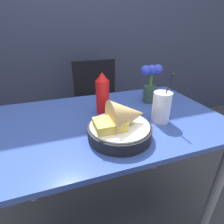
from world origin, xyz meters
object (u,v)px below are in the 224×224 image
at_px(chair_far_window, 98,102).
at_px(drink_cup, 161,108).
at_px(flower_vase, 150,83).
at_px(food_basket, 122,124).
at_px(ketchup_bottle, 103,94).

bearing_deg(chair_far_window, drink_cup, -83.16).
bearing_deg(flower_vase, food_basket, -134.88).
bearing_deg(drink_cup, chair_far_window, 96.84).
relative_size(ketchup_bottle, flower_vase, 0.97).
bearing_deg(ketchup_bottle, chair_far_window, 78.58).
xyz_separation_m(chair_far_window, drink_cup, (0.10, -0.86, 0.30)).
bearing_deg(food_basket, flower_vase, 45.12).
bearing_deg(chair_far_window, ketchup_bottle, -101.42).
distance_m(chair_far_window, drink_cup, 0.92).
height_order(ketchup_bottle, flower_vase, flower_vase).
bearing_deg(chair_far_window, food_basket, -97.69).
bearing_deg(chair_far_window, flower_vase, -74.28).
xyz_separation_m(food_basket, flower_vase, (0.30, 0.30, 0.06)).
bearing_deg(ketchup_bottle, flower_vase, 9.39).
height_order(chair_far_window, drink_cup, drink_cup).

